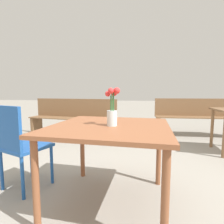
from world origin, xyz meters
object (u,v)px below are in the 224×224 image
table_front (110,134)px  cafe_chair (19,142)px  bench_middle (197,115)px  flower_vase (112,111)px  bench_near (73,116)px

table_front → cafe_chair: (-0.93, 0.09, -0.13)m
table_front → bench_middle: 3.12m
flower_vase → bench_middle: 3.15m
cafe_chair → bench_near: (-0.18, 2.07, -0.02)m
cafe_chair → bench_middle: size_ratio=0.47×
bench_near → bench_middle: (2.72, 0.50, -0.00)m
bench_middle → flower_vase: bearing=-120.5°
flower_vase → bench_near: (-1.13, 2.19, -0.36)m
flower_vase → bench_middle: (1.59, 2.70, -0.36)m
flower_vase → cafe_chair: bearing=172.7°
cafe_chair → bench_near: size_ratio=0.44×
table_front → cafe_chair: bearing=174.3°
flower_vase → cafe_chair: size_ratio=0.37×
table_front → flower_vase: 0.21m
table_front → bench_near: size_ratio=0.55×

